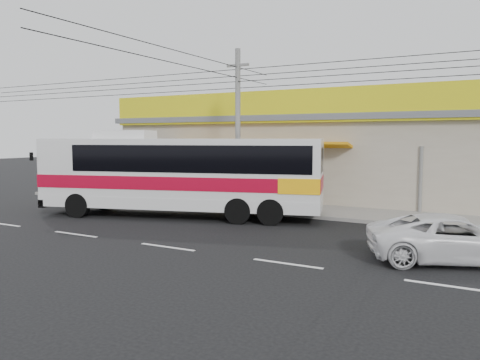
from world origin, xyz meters
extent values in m
plane|color=black|center=(0.00, 0.00, 0.00)|extent=(120.00, 120.00, 0.00)
cube|color=gray|center=(0.00, 6.00, 0.07)|extent=(30.00, 3.20, 0.15)
cube|color=#A29783|center=(0.00, 11.60, 2.10)|extent=(22.00, 8.00, 4.20)
cube|color=slate|center=(0.00, 11.60, 4.35)|extent=(22.60, 8.60, 0.30)
cube|color=yellow|center=(0.00, 7.48, 4.90)|extent=(22.00, 0.24, 1.60)
cube|color=#A10816|center=(-2.00, 7.45, 4.90)|extent=(9.00, 0.10, 1.20)
cube|color=#147031|center=(6.50, 7.45, 4.90)|extent=(2.40, 0.10, 1.10)
cube|color=#A10816|center=(-9.00, 7.45, 4.90)|extent=(3.00, 0.10, 1.10)
cube|color=orange|center=(-2.00, 7.30, 3.00)|extent=(10.00, 1.20, 0.37)
cube|color=silver|center=(-2.94, 2.25, 1.88)|extent=(12.12, 5.69, 2.88)
cube|color=#AD0722|center=(-2.94, 2.25, 1.54)|extent=(12.17, 5.74, 0.55)
cube|color=#FFB20D|center=(2.02, 3.68, 1.54)|extent=(2.23, 2.88, 0.60)
cube|color=black|center=(-2.27, 2.44, 2.53)|extent=(10.23, 5.18, 1.09)
cube|color=black|center=(-8.58, 0.62, 2.33)|extent=(0.76, 2.14, 1.49)
cube|color=silver|center=(-5.32, 1.56, 3.50)|extent=(2.67, 2.00, 0.36)
cylinder|color=black|center=(-6.63, 0.01, 0.52)|extent=(1.08, 0.59, 1.03)
cylinder|color=black|center=(-7.25, 2.17, 0.52)|extent=(1.08, 0.59, 1.03)
cylinder|color=black|center=(1.28, 2.30, 0.52)|extent=(1.08, 0.59, 1.03)
cylinder|color=black|center=(0.66, 4.45, 0.52)|extent=(1.08, 0.59, 1.03)
imported|color=maroon|center=(-8.85, 5.50, 0.65)|extent=(1.97, 1.50, 0.99)
imported|color=black|center=(-11.99, 5.81, 0.74)|extent=(2.03, 1.10, 1.17)
imported|color=white|center=(7.93, -0.11, 0.64)|extent=(5.08, 3.71, 1.28)
cylinder|color=slate|center=(-1.54, 4.81, 3.67)|extent=(0.24, 0.24, 7.34)
cube|color=slate|center=(-1.54, 4.81, 6.61)|extent=(1.10, 0.11, 0.11)
camera|label=1|loc=(8.74, -13.90, 3.39)|focal=35.00mm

